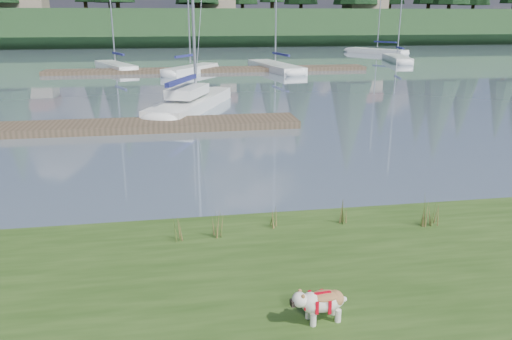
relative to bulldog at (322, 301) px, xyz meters
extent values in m
plane|color=gray|center=(-0.84, 35.53, -0.65)|extent=(200.00, 200.00, 0.00)
cube|color=#1B3419|center=(-0.84, 78.53, 1.85)|extent=(200.00, 20.00, 5.00)
cylinder|color=silver|center=(-0.15, -0.11, -0.21)|extent=(0.09, 0.09, 0.18)
cylinder|color=silver|center=(-0.17, 0.08, -0.21)|extent=(0.09, 0.09, 0.18)
cylinder|color=silver|center=(0.22, -0.07, -0.21)|extent=(0.09, 0.09, 0.18)
cylinder|color=silver|center=(0.20, 0.11, -0.21)|extent=(0.09, 0.09, 0.18)
ellipsoid|color=silver|center=(0.03, 0.00, -0.02)|extent=(0.64, 0.36, 0.29)
ellipsoid|color=#9E6A3B|center=(0.03, 0.00, 0.08)|extent=(0.45, 0.33, 0.10)
ellipsoid|color=silver|center=(-0.33, -0.03, 0.08)|extent=(0.23, 0.24, 0.21)
cube|color=black|center=(-0.42, -0.04, 0.04)|extent=(0.07, 0.11, 0.08)
cube|color=white|center=(-1.06, 18.63, -0.43)|extent=(4.61, 7.91, 0.70)
ellipsoid|color=white|center=(0.43, 22.25, -0.43)|extent=(2.39, 2.62, 0.70)
cube|color=navy|center=(-1.49, 17.56, 0.90)|extent=(1.53, 3.37, 0.20)
cube|color=white|center=(-1.22, 18.22, 0.30)|extent=(2.23, 3.10, 0.45)
cube|color=#4C3D2C|center=(-4.84, 14.53, -0.50)|extent=(16.00, 2.00, 0.30)
cube|color=#4C3D2C|center=(1.16, 35.53, -0.50)|extent=(26.00, 2.20, 0.30)
cube|color=white|center=(-6.58, 38.06, -0.43)|extent=(4.13, 6.96, 0.70)
ellipsoid|color=white|center=(-7.93, 41.23, -0.43)|extent=(2.12, 2.32, 0.70)
cube|color=navy|center=(-6.22, 37.19, 0.75)|extent=(1.25, 2.60, 0.20)
cube|color=white|center=(-0.46, 34.58, -0.43)|extent=(4.71, 6.07, 0.70)
ellipsoid|color=white|center=(1.30, 37.22, -0.43)|extent=(2.11, 2.20, 0.70)
cube|color=navy|center=(-0.94, 33.86, 0.75)|extent=(1.56, 2.21, 0.20)
cube|color=white|center=(6.60, 35.63, -0.43)|extent=(3.41, 8.73, 0.70)
ellipsoid|color=white|center=(5.85, 39.82, -0.43)|extent=(2.24, 2.62, 0.70)
cube|color=navy|center=(6.81, 34.48, 0.75)|extent=(0.80, 3.37, 0.20)
cube|color=white|center=(20.02, 41.41, -0.43)|extent=(3.02, 7.14, 0.70)
ellipsoid|color=white|center=(20.76, 44.81, -0.43)|extent=(1.89, 2.18, 0.70)
cube|color=navy|center=(19.82, 40.48, 0.75)|extent=(0.78, 2.75, 0.20)
cube|color=white|center=(22.29, 51.90, -0.43)|extent=(5.54, 7.24, 0.70)
ellipsoid|color=white|center=(20.24, 55.06, -0.43)|extent=(2.50, 2.62, 0.70)
cube|color=navy|center=(22.85, 51.04, 0.75)|extent=(1.80, 2.62, 0.20)
cone|color=#475B23|center=(-1.24, 3.01, -0.03)|extent=(0.03, 0.03, 0.54)
cone|color=brown|center=(-1.13, 2.94, -0.09)|extent=(0.03, 0.03, 0.43)
cone|color=#475B23|center=(-1.18, 3.04, 0.00)|extent=(0.03, 0.03, 0.60)
cone|color=brown|center=(-1.10, 2.98, -0.11)|extent=(0.03, 0.03, 0.38)
cone|color=#475B23|center=(-1.22, 2.93, -0.06)|extent=(0.03, 0.03, 0.49)
cone|color=#475B23|center=(-0.08, 3.29, -0.07)|extent=(0.03, 0.03, 0.46)
cone|color=brown|center=(0.03, 3.22, -0.12)|extent=(0.03, 0.03, 0.37)
cone|color=#475B23|center=(-0.02, 3.32, -0.05)|extent=(0.03, 0.03, 0.50)
cone|color=brown|center=(0.06, 3.26, -0.14)|extent=(0.03, 0.03, 0.32)
cone|color=#475B23|center=(-0.06, 3.21, -0.10)|extent=(0.03, 0.03, 0.41)
cone|color=#475B23|center=(2.97, 2.87, 0.05)|extent=(0.03, 0.03, 0.70)
cone|color=brown|center=(3.08, 2.80, -0.02)|extent=(0.03, 0.03, 0.56)
cone|color=#475B23|center=(3.03, 2.90, 0.08)|extent=(0.03, 0.03, 0.77)
cone|color=brown|center=(3.11, 2.84, -0.06)|extent=(0.03, 0.03, 0.49)
cone|color=#475B23|center=(2.99, 2.79, 0.01)|extent=(0.03, 0.03, 0.63)
cone|color=#475B23|center=(-2.04, 2.98, -0.09)|extent=(0.03, 0.03, 0.42)
cone|color=brown|center=(-1.93, 2.91, -0.14)|extent=(0.03, 0.03, 0.33)
cone|color=#475B23|center=(-1.98, 3.01, -0.07)|extent=(0.03, 0.03, 0.46)
cone|color=brown|center=(-1.90, 2.95, -0.16)|extent=(0.03, 0.03, 0.29)
cone|color=#475B23|center=(-2.02, 2.90, -0.11)|extent=(0.03, 0.03, 0.37)
cone|color=#475B23|center=(1.39, 3.25, -0.06)|extent=(0.03, 0.03, 0.48)
cone|color=brown|center=(1.50, 3.18, -0.11)|extent=(0.03, 0.03, 0.38)
cone|color=#475B23|center=(1.45, 3.28, -0.04)|extent=(0.03, 0.03, 0.52)
cone|color=brown|center=(1.53, 3.22, -0.14)|extent=(0.03, 0.03, 0.33)
cone|color=#475B23|center=(1.41, 3.17, -0.09)|extent=(0.03, 0.03, 0.43)
cone|color=#475B23|center=(3.14, 2.84, -0.04)|extent=(0.03, 0.03, 0.53)
cone|color=brown|center=(3.25, 2.77, -0.09)|extent=(0.03, 0.03, 0.42)
cone|color=#475B23|center=(3.20, 2.87, -0.01)|extent=(0.03, 0.03, 0.58)
cone|color=brown|center=(3.28, 2.81, -0.12)|extent=(0.03, 0.03, 0.37)
cone|color=#475B23|center=(3.16, 2.76, -0.07)|extent=(0.03, 0.03, 0.47)
cube|color=#33281C|center=(-0.84, 3.93, -0.58)|extent=(60.00, 0.50, 0.14)
cylinder|color=#382619|center=(-10.84, 77.53, 5.25)|extent=(0.60, 0.60, 1.80)
cylinder|color=#382619|center=(2.16, 71.53, 5.25)|extent=(0.60, 0.60, 1.80)
cylinder|color=#382619|center=(14.16, 75.53, 5.25)|extent=(0.60, 0.60, 1.80)
cylinder|color=#382619|center=(27.16, 73.53, 5.25)|extent=(0.60, 0.60, 1.80)
cylinder|color=#382619|center=(41.16, 76.53, 5.25)|extent=(0.60, 0.60, 1.80)
cube|color=gray|center=(-22.84, 75.53, 5.75)|extent=(6.00, 5.00, 2.80)
cube|color=gray|center=(5.16, 76.53, 5.75)|extent=(6.00, 5.00, 2.80)
cube|color=gray|center=(29.16, 74.53, 5.75)|extent=(6.00, 5.00, 2.80)
camera|label=1|loc=(-1.89, -5.82, 3.79)|focal=35.00mm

